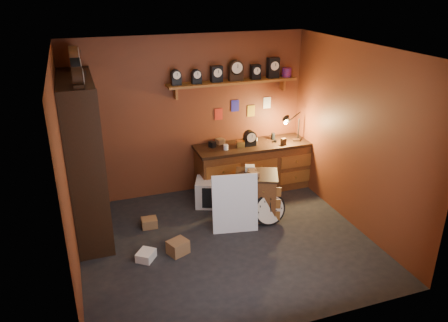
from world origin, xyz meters
TOP-DOWN VIEW (x-y plane):
  - floor at (0.00, 0.00)m, footprint 4.00×4.00m
  - room_shell at (0.04, 0.11)m, footprint 4.02×3.62m
  - shelving_unit at (-1.79, 0.98)m, footprint 0.47×1.60m
  - workbench at (1.05, 1.47)m, footprint 2.09×0.66m
  - low_cabinet at (0.69, 0.54)m, footprint 0.80×0.75m
  - big_round_clock at (0.79, 0.26)m, footprint 0.51×0.17m
  - white_panel at (0.24, 0.27)m, footprint 0.70×0.30m
  - mini_fridge at (0.12, 1.15)m, footprint 0.56×0.58m
  - floor_box_a at (-0.96, 0.77)m, footprint 0.24×0.21m
  - floor_box_b at (-1.15, -0.05)m, footprint 0.31×0.32m
  - floor_box_c at (-0.71, -0.05)m, footprint 0.32×0.30m

SIDE VIEW (x-z plane):
  - floor at x=0.00m, z-range 0.00..0.00m
  - white_panel at x=0.24m, z-range -0.45..0.45m
  - floor_box_b at x=-1.15m, z-range 0.00..0.12m
  - floor_box_a at x=-0.96m, z-range 0.00..0.14m
  - floor_box_c at x=-0.71m, z-range 0.00..0.19m
  - mini_fridge at x=0.12m, z-range 0.00..0.45m
  - big_round_clock at x=0.79m, z-range -0.01..0.51m
  - low_cabinet at x=0.69m, z-range -0.01..0.81m
  - workbench at x=1.05m, z-range -0.21..1.15m
  - shelving_unit at x=-1.79m, z-range -0.03..2.54m
  - room_shell at x=0.04m, z-range 0.37..3.08m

